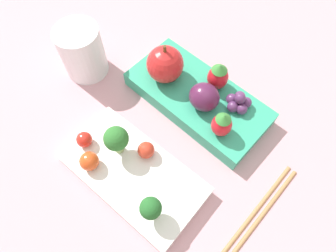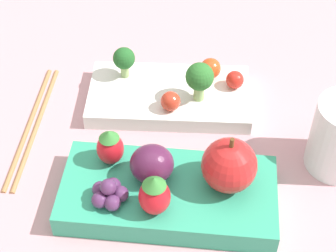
# 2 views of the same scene
# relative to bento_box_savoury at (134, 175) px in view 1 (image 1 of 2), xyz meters

# --- Properties ---
(ground_plane) EXTENTS (4.00, 4.00, 0.00)m
(ground_plane) POSITION_rel_bento_box_savoury_xyz_m (0.00, -0.08, -0.01)
(ground_plane) COLOR #C6939E
(bento_box_savoury) EXTENTS (0.21, 0.13, 0.02)m
(bento_box_savoury) POSITION_rel_bento_box_savoury_xyz_m (0.00, 0.00, 0.00)
(bento_box_savoury) COLOR white
(bento_box_savoury) RESTS_ON ground_plane
(bento_box_fruit) EXTENTS (0.24, 0.14, 0.03)m
(bento_box_fruit) POSITION_rel_bento_box_savoury_xyz_m (-0.01, -0.16, 0.00)
(bento_box_fruit) COLOR #33A87F
(bento_box_fruit) RESTS_ON ground_plane
(broccoli_floret_0) EXTENTS (0.03, 0.03, 0.05)m
(broccoli_floret_0) POSITION_rel_bento_box_savoury_xyz_m (0.04, -0.02, 0.04)
(broccoli_floret_0) COLOR #93B770
(broccoli_floret_0) RESTS_ON bento_box_savoury
(broccoli_floret_1) EXTENTS (0.03, 0.03, 0.04)m
(broccoli_floret_1) POSITION_rel_bento_box_savoury_xyz_m (-0.05, 0.03, 0.04)
(broccoli_floret_1) COLOR #93B770
(broccoli_floret_1) RESTS_ON bento_box_savoury
(cherry_tomato_0) EXTENTS (0.03, 0.03, 0.03)m
(cherry_tomato_0) POSITION_rel_bento_box_savoury_xyz_m (0.06, 0.03, 0.02)
(cherry_tomato_0) COLOR #DB4C1E
(cherry_tomato_0) RESTS_ON bento_box_savoury
(cherry_tomato_1) EXTENTS (0.02, 0.02, 0.02)m
(cherry_tomato_1) POSITION_rel_bento_box_savoury_xyz_m (0.08, 0.00, 0.02)
(cherry_tomato_1) COLOR red
(cherry_tomato_1) RESTS_ON bento_box_savoury
(cherry_tomato_2) EXTENTS (0.02, 0.02, 0.02)m
(cherry_tomato_2) POSITION_rel_bento_box_savoury_xyz_m (0.01, -0.03, 0.02)
(cherry_tomato_2) COLOR red
(cherry_tomato_2) RESTS_ON bento_box_savoury
(apple) EXTENTS (0.06, 0.06, 0.07)m
(apple) POSITION_rel_bento_box_savoury_xyz_m (0.06, -0.16, 0.05)
(apple) COLOR red
(apple) RESTS_ON bento_box_fruit
(strawberry_0) EXTENTS (0.03, 0.03, 0.05)m
(strawberry_0) POSITION_rel_bento_box_savoury_xyz_m (-0.07, -0.12, 0.04)
(strawberry_0) COLOR red
(strawberry_0) RESTS_ON bento_box_fruit
(strawberry_1) EXTENTS (0.03, 0.03, 0.05)m
(strawberry_1) POSITION_rel_bento_box_savoury_xyz_m (-0.02, -0.19, 0.04)
(strawberry_1) COLOR red
(strawberry_1) RESTS_ON bento_box_fruit
(plum) EXTENTS (0.05, 0.04, 0.04)m
(plum) POSITION_rel_bento_box_savoury_xyz_m (-0.02, -0.15, 0.04)
(plum) COLOR #511E42
(plum) RESTS_ON bento_box_fruit
(grape_cluster) EXTENTS (0.04, 0.04, 0.03)m
(grape_cluster) POSITION_rel_bento_box_savoury_xyz_m (-0.07, -0.17, 0.03)
(grape_cluster) COLOR #562D5B
(grape_cluster) RESTS_ON bento_box_fruit
(drinking_cup) EXTENTS (0.07, 0.07, 0.09)m
(drinking_cup) POSITION_rel_bento_box_savoury_xyz_m (0.19, -0.11, 0.03)
(drinking_cup) COLOR white
(drinking_cup) RESTS_ON ground_plane
(chopsticks_pair) EXTENTS (0.05, 0.21, 0.01)m
(chopsticks_pair) POSITION_rel_bento_box_savoury_xyz_m (-0.17, -0.04, -0.01)
(chopsticks_pair) COLOR #A37547
(chopsticks_pair) RESTS_ON ground_plane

